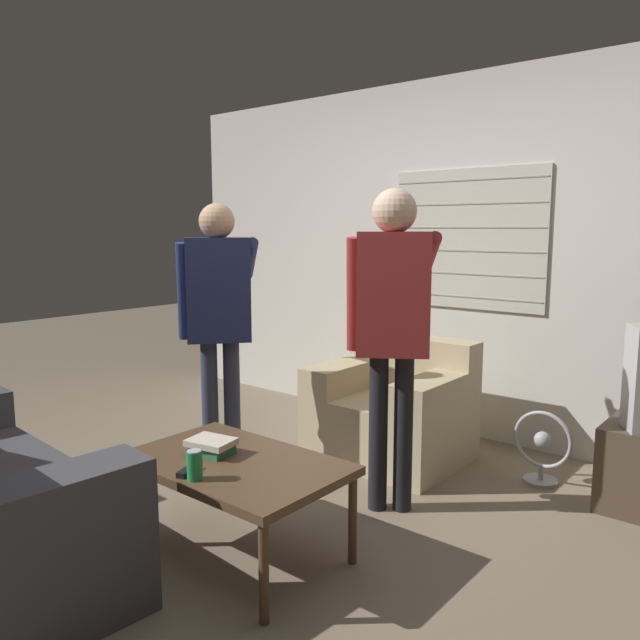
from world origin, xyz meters
name	(u,v)px	position (x,y,z in m)	size (l,w,h in m)	color
ground_plane	(259,530)	(0.00, 0.00, 0.00)	(16.00, 16.00, 0.00)	#7F705B
wall_back	(457,258)	(0.00, 2.03, 1.28)	(5.20, 0.08, 2.55)	silver
armchair_beige	(393,410)	(-0.05, 1.29, 0.31)	(0.92, 0.77, 0.77)	#C6B289
coffee_table	(235,469)	(0.09, -0.23, 0.41)	(1.00, 0.64, 0.45)	brown
person_left_standing	(219,306)	(-0.73, 0.41, 1.03)	(0.51, 0.75, 1.64)	#33384C
person_right_standing	(393,310)	(0.36, 0.63, 1.07)	(0.48, 0.81, 1.69)	black
book_stack	(212,446)	(-0.06, -0.24, 0.49)	(0.23, 0.19, 0.07)	#33754C
soda_can	(195,465)	(0.12, -0.49, 0.52)	(0.07, 0.07, 0.13)	#238E47
spare_remote	(188,471)	(0.05, -0.46, 0.47)	(0.08, 0.14, 0.02)	black
floor_fan	(542,447)	(0.87, 1.48, 0.22)	(0.35, 0.20, 0.44)	#A8A8AD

